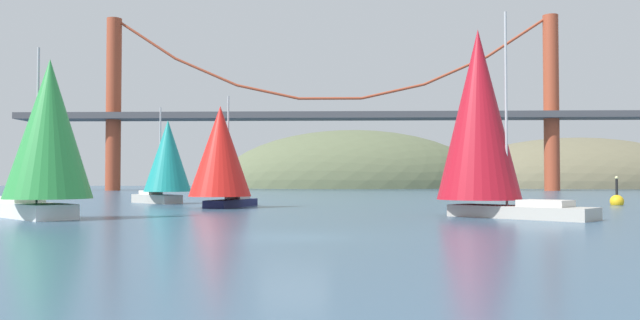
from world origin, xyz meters
name	(u,v)px	position (x,y,z in m)	size (l,w,h in m)	color
ground_plane	(294,237)	(0.00, 0.00, 0.00)	(360.00, 360.00, 0.00)	#385670
headland_center	(352,188)	(5.00, 135.00, 0.00)	(67.88, 44.00, 28.82)	#5B6647
headland_right	(574,188)	(60.00, 135.00, 0.00)	(66.35, 44.00, 24.82)	#6B664C
suspension_bridge	(330,111)	(0.00, 95.00, 15.04)	(118.36, 6.00, 33.00)	#A34228
sailboat_teal_sail	(167,159)	(-13.42, 31.45, 3.89)	(6.96, 6.91, 8.52)	#B7B2A8
sailboat_red_spinnaker	(221,153)	(-7.16, 23.45, 4.05)	(5.70, 8.08, 8.52)	#191E4C
sailboat_crimson_sail	(481,119)	(9.84, 13.25, 5.59)	(8.97, 8.59, 11.56)	#B7B2A8
sailboat_green_sail	(47,136)	(-13.86, 9.78, 4.44)	(8.27, 8.07, 9.39)	white
channel_buoy	(617,201)	(24.54, 29.45, 0.37)	(1.10, 1.10, 2.64)	gold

